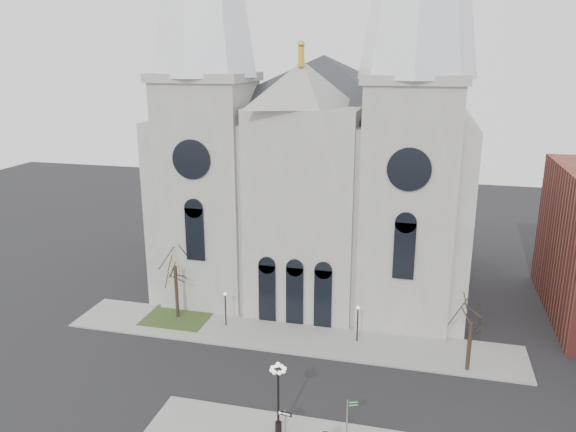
# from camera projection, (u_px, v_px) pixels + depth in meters

# --- Properties ---
(ground) EXTENTS (160.00, 160.00, 0.00)m
(ground) POSITION_uv_depth(u_px,v_px,m) (250.00, 410.00, 39.22)
(ground) COLOR black
(ground) RESTS_ON ground
(sidewalk_far) EXTENTS (40.00, 6.00, 0.14)m
(sidewalk_far) POSITION_uv_depth(u_px,v_px,m) (288.00, 336.00, 49.47)
(sidewalk_far) COLOR gray
(sidewalk_far) RESTS_ON ground
(grass_patch) EXTENTS (6.00, 5.00, 0.18)m
(grass_patch) POSITION_uv_depth(u_px,v_px,m) (178.00, 317.00, 52.97)
(grass_patch) COLOR #2A3F1B
(grass_patch) RESTS_ON ground
(cathedral) EXTENTS (33.00, 26.66, 54.00)m
(cathedral) POSITION_uv_depth(u_px,v_px,m) (317.00, 113.00, 55.53)
(cathedral) COLOR #9B9790
(cathedral) RESTS_ON ground
(tree_left) EXTENTS (3.20, 3.20, 7.50)m
(tree_left) POSITION_uv_depth(u_px,v_px,m) (175.00, 263.00, 51.47)
(tree_left) COLOR black
(tree_left) RESTS_ON ground
(tree_right) EXTENTS (3.20, 3.20, 6.00)m
(tree_right) POSITION_uv_depth(u_px,v_px,m) (472.00, 319.00, 42.90)
(tree_right) COLOR black
(tree_right) RESTS_ON ground
(ped_lamp_left) EXTENTS (0.32, 0.32, 3.26)m
(ped_lamp_left) POSITION_uv_depth(u_px,v_px,m) (225.00, 303.00, 50.72)
(ped_lamp_left) COLOR black
(ped_lamp_left) RESTS_ON sidewalk_far
(ped_lamp_right) EXTENTS (0.32, 0.32, 3.26)m
(ped_lamp_right) POSITION_uv_depth(u_px,v_px,m) (358.00, 318.00, 47.92)
(ped_lamp_right) COLOR black
(ped_lamp_right) RESTS_ON sidewalk_far
(globe_lamp) EXTENTS (1.40, 1.40, 5.17)m
(globe_lamp) POSITION_uv_depth(u_px,v_px,m) (278.00, 389.00, 35.73)
(globe_lamp) COLOR black
(globe_lamp) RESTS_ON sidewalk_near
(one_way_sign) EXTENTS (0.91, 0.15, 2.08)m
(one_way_sign) POSITION_uv_depth(u_px,v_px,m) (285.00, 419.00, 35.72)
(one_way_sign) COLOR slate
(one_way_sign) RESTS_ON sidewalk_near
(street_name_sign) EXTENTS (0.72, 0.31, 2.37)m
(street_name_sign) POSITION_uv_depth(u_px,v_px,m) (348.00, 413.00, 36.35)
(street_name_sign) COLOR slate
(street_name_sign) RESTS_ON sidewalk_near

